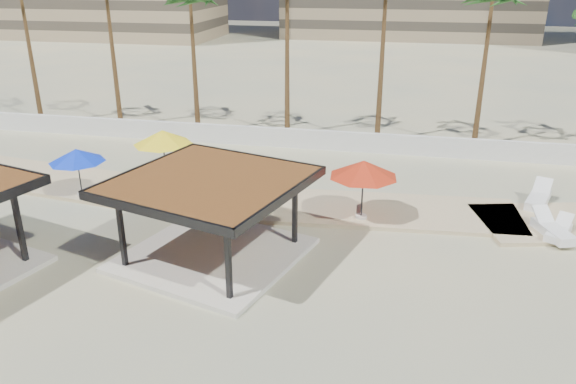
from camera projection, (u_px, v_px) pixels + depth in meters
The scene contains 13 objects.
ground at pixel (260, 283), 19.90m from camera, with size 200.00×200.00×0.00m, color #C7B684.
promenade at pixel (342, 203), 26.46m from camera, with size 44.45×7.97×0.24m.
boundary_wall at pixel (325, 140), 34.21m from camera, with size 56.00×0.30×1.20m, color silver.
pavilion_central at pixel (211, 211), 20.99m from camera, with size 7.99×7.99×3.26m.
umbrella_b at pixel (163, 137), 28.16m from camera, with size 3.73×3.73×2.66m.
umbrella_c at pixel (364, 169), 23.79m from camera, with size 3.75×3.75×2.66m.
umbrella_f at pixel (77, 156), 26.32m from camera, with size 3.45×3.45×2.34m.
lounger_a at pixel (168, 199), 26.21m from camera, with size 1.08×2.10×0.76m.
lounger_b at pixel (558, 232), 22.96m from camera, with size 1.44×1.98×0.72m.
lounger_c at pixel (552, 230), 23.00m from camera, with size 1.50×2.41×0.87m.
lounger_d at pixel (538, 199), 26.07m from camera, with size 1.58×2.56×0.92m.
palm_c at pixel (190, 4), 34.95m from camera, with size 3.00×3.00×9.44m.
palm_f at pixel (492, 3), 31.91m from camera, with size 3.00×3.00×9.68m.
Camera 1 is at (4.50, -16.68, 10.44)m, focal length 35.00 mm.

